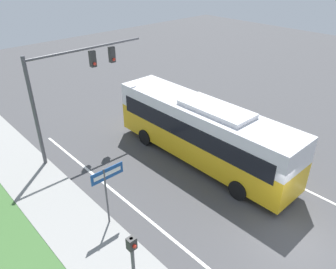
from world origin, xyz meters
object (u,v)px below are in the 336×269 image
at_px(pedestrian_signal, 133,258).
at_px(street_sign, 107,184).
at_px(bus, 202,129).
at_px(signal_gantry, 70,80).

relative_size(pedestrian_signal, street_sign, 0.95).
xyz_separation_m(pedestrian_signal, street_sign, (1.39, 3.54, 0.22)).
bearing_deg(pedestrian_signal, bus, 27.90).
height_order(pedestrian_signal, street_sign, street_sign).
height_order(bus, pedestrian_signal, bus).
bearing_deg(street_sign, signal_gantry, 71.82).
distance_m(bus, pedestrian_signal, 9.07).
xyz_separation_m(signal_gantry, pedestrian_signal, (-3.47, -9.88, -2.58)).
bearing_deg(bus, signal_gantry, 128.89).
height_order(signal_gantry, street_sign, signal_gantry).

